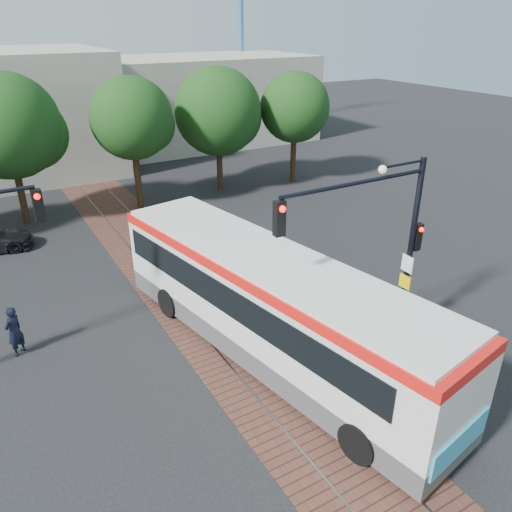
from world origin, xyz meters
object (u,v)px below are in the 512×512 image
object	(u,v)px
city_bus	(270,301)
traffic_island	(395,330)
officer	(14,331)
signal_pole_main	(385,230)

from	to	relation	value
city_bus	traffic_island	xyz separation A→B (m)	(4.12, -1.48, -1.60)
city_bus	officer	world-z (taller)	city_bus
city_bus	signal_pole_main	world-z (taller)	signal_pole_main
officer	city_bus	bearing A→B (deg)	109.14
traffic_island	officer	size ratio (longest dim) A/B	3.01
officer	traffic_island	bearing A→B (deg)	112.59
signal_pole_main	city_bus	bearing A→B (deg)	156.33
city_bus	officer	bearing A→B (deg)	140.02
signal_pole_main	officer	xyz separation A→B (m)	(-10.24, 5.41, -3.29)
officer	signal_pole_main	bearing A→B (deg)	110.91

